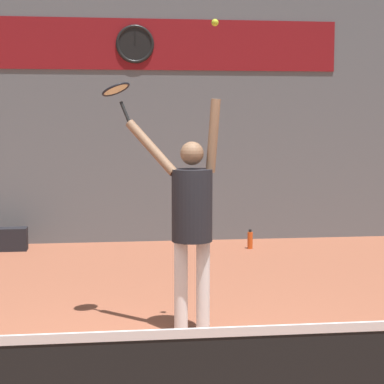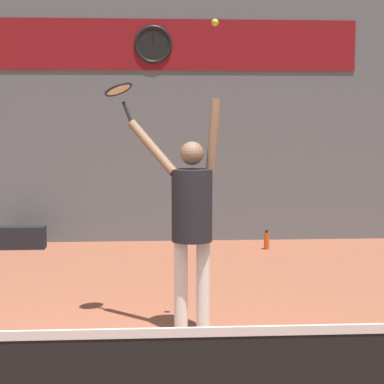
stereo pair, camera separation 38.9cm
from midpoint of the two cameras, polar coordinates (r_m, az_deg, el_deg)
name	(u,v)px [view 2 (the right image)]	position (r m, az deg, el deg)	size (l,w,h in m)	color
ground_plane	(163,383)	(5.53, -0.28, -15.44)	(18.00, 18.00, 0.00)	#9E563D
back_wall	(153,89)	(11.44, -2.20, 8.42)	(18.00, 0.10, 5.00)	slate
sponsor_banner	(153,44)	(11.44, -2.20, 12.00)	(6.62, 0.02, 0.81)	maroon
scoreboard_clock	(153,44)	(11.42, -2.21, 12.02)	(0.62, 0.06, 0.62)	black
tennis_player	(191,213)	(6.55, 1.65, -1.72)	(0.90, 0.57, 2.21)	white
tennis_racket	(119,92)	(6.86, -4.36, 8.19)	(0.38, 0.39, 0.40)	black
tennis_ball	(215,22)	(6.54, 3.66, 13.73)	(0.07, 0.07, 0.07)	#CCDB2D
water_bottle	(267,241)	(10.89, 7.16, -3.98)	(0.08, 0.08, 0.30)	#D84C19
equipment_bag	(21,237)	(11.14, -12.90, -3.66)	(0.76, 0.27, 0.35)	black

